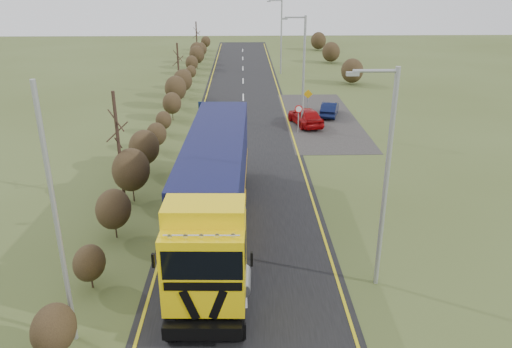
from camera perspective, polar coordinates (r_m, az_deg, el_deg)
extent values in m
plane|color=#424D21|center=(23.67, -1.27, -7.07)|extent=(160.00, 160.00, 0.00)
cube|color=black|center=(32.76, -1.38, 1.49)|extent=(8.00, 120.00, 0.02)
cube|color=#292725|center=(42.77, 7.36, 6.27)|extent=(6.00, 18.00, 0.02)
cube|color=gold|center=(32.96, -7.83, 1.45)|extent=(0.12, 116.00, 0.01)
cube|color=gold|center=(32.97, 5.07, 1.57)|extent=(0.12, 116.00, 0.01)
cube|color=silver|center=(20.25, -1.20, -12.52)|extent=(0.12, 3.00, 0.01)
cube|color=silver|center=(27.22, -1.32, -2.92)|extent=(0.12, 3.00, 0.01)
cube|color=silver|center=(34.63, -1.39, 2.68)|extent=(0.12, 3.00, 0.01)
cube|color=silver|center=(42.26, -1.44, 6.28)|extent=(0.12, 3.00, 0.01)
cube|color=silver|center=(50.01, -1.47, 8.77)|extent=(0.12, 3.00, 0.01)
cube|color=silver|center=(57.83, -1.49, 10.59)|extent=(0.12, 3.00, 0.01)
cube|color=silver|center=(65.69, -1.51, 11.98)|extent=(0.12, 3.00, 0.01)
cube|color=silver|center=(73.58, -1.52, 13.07)|extent=(0.12, 3.00, 0.01)
cube|color=silver|center=(81.49, -1.53, 13.95)|extent=(0.12, 3.00, 0.01)
ellipsoid|color=black|center=(17.35, -22.11, -16.09)|extent=(1.34, 1.74, 1.54)
ellipsoid|color=black|center=(20.53, -18.51, -9.60)|extent=(1.21, 1.57, 1.39)
ellipsoid|color=black|center=(23.74, -15.98, -3.85)|extent=(1.58, 2.06, 1.82)
ellipsoid|color=black|center=(27.16, -14.09, 0.49)|extent=(1.96, 2.55, 2.25)
ellipsoid|color=black|center=(30.89, -12.66, 3.01)|extent=(1.83, 2.38, 2.10)
ellipsoid|color=black|center=(34.75, -11.31, 4.49)|extent=(1.37, 1.78, 1.57)
ellipsoid|color=black|center=(38.59, -10.52, 6.07)|extent=(1.20, 1.56, 1.38)
ellipsoid|color=black|center=(42.31, -9.58, 8.00)|extent=(1.55, 2.02, 1.78)
ellipsoid|color=black|center=(46.11, -9.17, 9.65)|extent=(1.95, 2.53, 2.24)
ellipsoid|color=black|center=(49.99, -8.38, 10.55)|extent=(1.85, 2.41, 2.13)
ellipsoid|color=black|center=(54.00, -8.12, 10.95)|extent=(1.40, 1.81, 1.61)
ellipsoid|color=black|center=(57.91, -7.44, 11.54)|extent=(1.19, 1.55, 1.37)
ellipsoid|color=black|center=(61.81, -7.36, 12.49)|extent=(1.52, 1.97, 1.75)
ellipsoid|color=black|center=(65.65, -6.77, 13.41)|extent=(1.93, 2.51, 2.22)
ellipsoid|color=black|center=(69.63, -6.76, 13.86)|extent=(1.88, 2.44, 2.16)
ellipsoid|color=black|center=(73.61, -6.21, 13.99)|extent=(1.43, 1.85, 1.64)
ellipsoid|color=black|center=(77.62, -6.25, 14.24)|extent=(1.19, 1.55, 1.37)
ellipsoid|color=black|center=(81.51, -5.76, 14.82)|extent=(1.49, 1.93, 1.71)
cylinder|color=#322219|center=(26.88, -15.39, 2.83)|extent=(0.18, 0.18, 6.05)
cylinder|color=#322219|center=(51.87, -8.86, 11.83)|extent=(0.18, 0.18, 5.06)
cylinder|color=#322219|center=(73.51, -6.79, 14.93)|extent=(0.18, 0.18, 5.15)
cube|color=black|center=(18.81, -5.40, -12.97)|extent=(2.74, 5.03, 0.48)
cube|color=yellow|center=(17.02, -5.81, -9.94)|extent=(2.77, 2.45, 2.80)
cube|color=black|center=(17.24, -5.82, -17.42)|extent=(2.69, 0.21, 0.59)
cube|color=black|center=(16.57, -7.60, -14.65)|extent=(0.65, 0.04, 1.16)
cube|color=black|center=(16.49, -4.37, -14.69)|extent=(0.65, 0.04, 1.16)
cube|color=black|center=(15.73, -6.19, -10.36)|extent=(2.53, 0.14, 1.02)
cube|color=black|center=(16.12, -6.09, -12.68)|extent=(2.48, 0.11, 0.30)
cube|color=yellow|center=(16.53, -5.95, -4.24)|extent=(2.74, 1.59, 0.60)
cylinder|color=silver|center=(15.47, -6.26, -7.00)|extent=(2.37, 0.14, 0.06)
cube|color=black|center=(16.11, -11.67, -9.65)|extent=(0.08, 0.12, 0.48)
cube|color=black|center=(15.86, -0.50, -9.69)|extent=(0.08, 0.12, 0.48)
cylinder|color=gray|center=(19.26, -9.09, -12.06)|extent=(0.65, 1.42, 0.60)
cylinder|color=gray|center=(19.09, -1.53, -12.09)|extent=(0.65, 1.42, 0.60)
cube|color=#CB900E|center=(24.61, -4.46, -2.48)|extent=(3.12, 13.64, 0.26)
cube|color=black|center=(23.99, -4.57, 1.02)|extent=(3.09, 13.21, 2.96)
cube|color=#0F1E41|center=(30.23, -3.97, 5.51)|extent=(2.67, 0.14, 2.96)
cube|color=#0F1E41|center=(18.01, -5.57, -6.53)|extent=(2.67, 0.14, 2.96)
cube|color=black|center=(28.61, -4.05, -0.22)|extent=(2.60, 3.95, 0.38)
cube|color=#CB900E|center=(24.07, -7.66, -5.15)|extent=(0.24, 5.92, 0.48)
cube|color=#CB900E|center=(23.93, -1.37, -5.12)|extent=(0.24, 5.92, 0.48)
cylinder|color=black|center=(17.67, -9.55, -16.64)|extent=(0.38, 1.13, 1.12)
cylinder|color=black|center=(17.50, -1.88, -16.73)|extent=(0.38, 1.13, 1.12)
cylinder|color=black|center=(19.82, -8.54, -11.79)|extent=(0.38, 1.13, 1.12)
cylinder|color=black|center=(19.67, -1.85, -11.81)|extent=(0.38, 1.13, 1.12)
cylinder|color=black|center=(27.85, -6.44, -1.26)|extent=(0.38, 1.13, 1.12)
cylinder|color=black|center=(27.74, -1.78, -1.22)|extent=(0.38, 1.13, 1.12)
cylinder|color=black|center=(28.84, -6.28, -0.41)|extent=(0.38, 1.13, 1.12)
cylinder|color=black|center=(28.73, -1.78, -0.37)|extent=(0.38, 1.13, 1.12)
cylinder|color=black|center=(29.83, -6.12, 0.38)|extent=(0.38, 1.13, 1.12)
cylinder|color=black|center=(29.73, -1.77, 0.42)|extent=(0.38, 1.13, 1.12)
imported|color=#940709|center=(40.61, 5.68, 6.57)|extent=(2.82, 4.69, 1.50)
imported|color=black|center=(43.65, 8.40, 7.35)|extent=(2.22, 3.91, 1.22)
cylinder|color=#95989A|center=(18.95, 14.62, -1.12)|extent=(0.18, 0.18, 8.59)
cylinder|color=#95989A|center=(17.57, 13.49, 11.39)|extent=(1.53, 0.12, 0.12)
cube|color=#95989A|center=(17.41, 10.99, 11.17)|extent=(0.43, 0.17, 0.13)
cylinder|color=#95989A|center=(38.82, 5.46, 11.26)|extent=(0.18, 0.18, 8.62)
cylinder|color=#95989A|center=(38.18, 4.49, 17.42)|extent=(1.53, 0.12, 0.12)
cube|color=#95989A|center=(38.12, 3.29, 17.30)|extent=(0.43, 0.17, 0.13)
cylinder|color=#95989A|center=(61.58, 2.90, 15.32)|extent=(0.18, 0.18, 8.63)
cylinder|color=#95989A|center=(61.18, 2.22, 19.20)|extent=(1.53, 0.12, 0.12)
cube|color=#95989A|center=(61.14, 1.46, 19.12)|extent=(0.43, 0.17, 0.13)
cylinder|color=#95989A|center=(16.50, -21.82, -5.19)|extent=(0.16, 0.16, 8.81)
cylinder|color=#95989A|center=(38.58, 4.85, 6.07)|extent=(0.08, 0.08, 1.88)
cylinder|color=red|center=(38.30, 4.90, 7.41)|extent=(0.60, 0.04, 0.60)
cylinder|color=white|center=(38.28, 4.91, 7.40)|extent=(0.45, 0.02, 0.45)
cylinder|color=#95989A|center=(44.34, 5.91, 7.95)|extent=(0.08, 0.08, 1.59)
cube|color=#D1990B|center=(44.08, 5.96, 9.08)|extent=(0.80, 0.04, 0.80)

